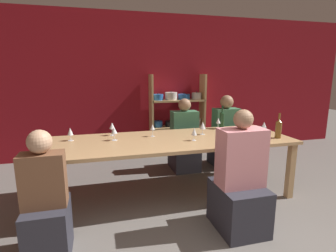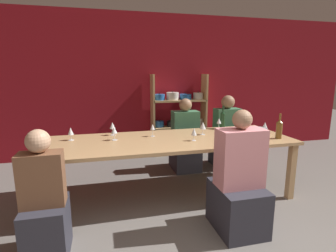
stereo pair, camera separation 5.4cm
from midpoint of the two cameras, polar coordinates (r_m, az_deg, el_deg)
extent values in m
cube|color=maroon|center=(5.19, -3.44, 8.75)|extent=(8.80, 0.06, 2.70)
cube|color=tan|center=(5.05, -3.03, 2.24)|extent=(0.04, 0.30, 1.57)
cube|color=tan|center=(5.35, 8.10, 2.66)|extent=(0.04, 0.30, 1.57)
cube|color=tan|center=(5.35, 2.61, -5.68)|extent=(1.05, 0.30, 0.04)
cylinder|color=silver|center=(5.29, 1.25, -5.01)|extent=(0.24, 0.24, 0.11)
sphere|color=black|center=(5.27, 1.26, -4.28)|extent=(0.02, 0.02, 0.02)
cylinder|color=#235BAD|center=(5.36, 3.97, -4.74)|extent=(0.18, 0.18, 0.13)
sphere|color=black|center=(5.34, 3.98, -3.97)|extent=(0.02, 0.02, 0.02)
cylinder|color=#235BAD|center=(5.44, 6.61, -4.41)|extent=(0.23, 0.23, 0.15)
sphere|color=black|center=(5.42, 6.63, -3.53)|extent=(0.02, 0.02, 0.02)
cube|color=tan|center=(5.22, 2.67, -0.18)|extent=(1.05, 0.30, 0.04)
cylinder|color=#235BAD|center=(5.10, -1.56, 0.46)|extent=(0.17, 0.17, 0.12)
sphere|color=black|center=(5.09, -1.57, 1.24)|extent=(0.02, 0.02, 0.02)
cylinder|color=black|center=(5.17, 1.28, 0.54)|extent=(0.22, 0.22, 0.11)
sphere|color=black|center=(5.16, 1.28, 1.26)|extent=(0.02, 0.02, 0.02)
cylinder|color=black|center=(5.24, 4.05, 0.86)|extent=(0.23, 0.23, 0.15)
sphere|color=black|center=(5.22, 4.07, 1.78)|extent=(0.02, 0.02, 0.02)
cylinder|color=silver|center=(5.33, 6.74, 0.91)|extent=(0.20, 0.20, 0.13)
sphere|color=black|center=(5.31, 6.76, 1.73)|extent=(0.02, 0.02, 0.02)
cube|color=tan|center=(5.14, 2.72, 5.55)|extent=(1.05, 0.30, 0.04)
cylinder|color=#235BAD|center=(5.03, -1.60, 6.29)|extent=(0.21, 0.21, 0.11)
sphere|color=black|center=(5.02, -1.60, 7.08)|extent=(0.02, 0.02, 0.02)
cylinder|color=silver|center=(5.09, 1.31, 6.53)|extent=(0.24, 0.24, 0.15)
sphere|color=black|center=(5.09, 1.31, 7.48)|extent=(0.02, 0.02, 0.02)
cylinder|color=#235BAD|center=(5.17, 4.13, 6.37)|extent=(0.23, 0.23, 0.11)
sphere|color=black|center=(5.16, 4.14, 7.09)|extent=(0.02, 0.02, 0.02)
cylinder|color=silver|center=(5.26, 6.87, 6.53)|extent=(0.20, 0.20, 0.13)
sphere|color=black|center=(5.25, 6.89, 7.36)|extent=(0.02, 0.02, 0.02)
cube|color=tan|center=(3.35, 0.88, -3.18)|extent=(3.12, 1.09, 0.04)
cube|color=tan|center=(3.01, -25.76, -13.95)|extent=(0.08, 0.08, 0.73)
cube|color=tan|center=(3.74, 25.60, -8.93)|extent=(0.08, 0.08, 0.73)
cube|color=tan|center=(3.86, -23.06, -8.12)|extent=(0.08, 0.08, 0.73)
cube|color=tan|center=(4.45, 18.02, -5.16)|extent=(0.08, 0.08, 0.73)
cylinder|color=#B7BABC|center=(3.78, 19.38, -1.13)|extent=(0.23, 0.23, 0.09)
torus|color=#B7BABC|center=(3.77, 19.43, -0.49)|extent=(0.25, 0.25, 0.01)
cylinder|color=brown|center=(3.65, 23.40, -0.90)|extent=(0.08, 0.08, 0.21)
cone|color=brown|center=(3.63, 23.56, 0.99)|extent=(0.08, 0.08, 0.04)
cylinder|color=brown|center=(3.62, 23.63, 1.88)|extent=(0.03, 0.03, 0.08)
cylinder|color=#19381E|center=(4.05, 12.18, 1.10)|extent=(0.07, 0.07, 0.23)
cone|color=#19381E|center=(4.03, 12.26, 2.94)|extent=(0.07, 0.07, 0.03)
cylinder|color=#19381E|center=(4.02, 12.30, 3.75)|extent=(0.03, 0.03, 0.08)
cylinder|color=white|center=(3.95, 20.61, -1.35)|extent=(0.06, 0.06, 0.00)
cylinder|color=white|center=(3.94, 20.64, -0.82)|extent=(0.01, 0.01, 0.07)
cone|color=white|center=(3.92, 20.72, 0.23)|extent=(0.07, 0.07, 0.08)
cylinder|color=maroon|center=(3.93, 20.70, -0.05)|extent=(0.04, 0.04, 0.03)
cylinder|color=white|center=(4.00, 11.34, -0.65)|extent=(0.06, 0.06, 0.00)
cylinder|color=white|center=(3.99, 11.36, -0.03)|extent=(0.01, 0.01, 0.09)
cone|color=white|center=(3.98, 11.41, 1.13)|extent=(0.07, 0.07, 0.08)
cylinder|color=maroon|center=(3.98, 11.40, 0.85)|extent=(0.04, 0.04, 0.03)
cylinder|color=white|center=(3.62, -11.51, -1.94)|extent=(0.07, 0.07, 0.00)
cylinder|color=white|center=(3.61, -11.54, -1.23)|extent=(0.01, 0.01, 0.09)
cone|color=white|center=(3.59, -11.60, 0.11)|extent=(0.08, 0.08, 0.09)
cylinder|color=beige|center=(3.60, -11.58, -0.23)|extent=(0.04, 0.04, 0.03)
cylinder|color=white|center=(3.41, 16.11, -3.02)|extent=(0.06, 0.06, 0.00)
cylinder|color=white|center=(3.40, 16.15, -2.32)|extent=(0.01, 0.01, 0.08)
cone|color=white|center=(3.38, 16.23, -0.88)|extent=(0.07, 0.07, 0.09)
cylinder|color=beige|center=(3.38, 16.21, -1.27)|extent=(0.04, 0.04, 0.04)
cylinder|color=white|center=(3.29, 6.12, -3.14)|extent=(0.06, 0.06, 0.00)
cylinder|color=white|center=(3.28, 6.13, -2.55)|extent=(0.01, 0.01, 0.07)
cone|color=white|center=(3.26, 6.16, -1.21)|extent=(0.07, 0.07, 0.09)
cylinder|color=maroon|center=(3.27, 6.15, -1.61)|extent=(0.04, 0.04, 0.04)
cylinder|color=white|center=(3.49, -19.90, -2.90)|extent=(0.07, 0.07, 0.00)
cylinder|color=white|center=(3.49, -19.94, -2.32)|extent=(0.01, 0.01, 0.07)
cone|color=white|center=(3.47, -20.03, -1.03)|extent=(0.07, 0.07, 0.09)
cylinder|color=maroon|center=(3.47, -20.00, -1.41)|extent=(0.04, 0.04, 0.04)
cylinder|color=white|center=(3.36, -11.10, -2.99)|extent=(0.07, 0.07, 0.00)
cylinder|color=white|center=(3.35, -11.13, -2.24)|extent=(0.01, 0.01, 0.09)
cone|color=white|center=(3.33, -11.18, -0.89)|extent=(0.08, 0.08, 0.08)
cylinder|color=beige|center=(3.33, -11.17, -1.20)|extent=(0.04, 0.04, 0.03)
cylinder|color=white|center=(3.43, 19.60, -3.13)|extent=(0.06, 0.06, 0.00)
cylinder|color=white|center=(3.42, 19.64, -2.60)|extent=(0.01, 0.01, 0.06)
cone|color=white|center=(3.41, 19.73, -1.28)|extent=(0.06, 0.06, 0.10)
cylinder|color=white|center=(3.74, 16.29, -1.73)|extent=(0.06, 0.06, 0.00)
cylinder|color=white|center=(3.74, 16.33, -1.13)|extent=(0.01, 0.01, 0.08)
cone|color=white|center=(3.72, 16.39, 0.04)|extent=(0.06, 0.06, 0.08)
cylinder|color=white|center=(3.56, 14.98, -2.32)|extent=(0.07, 0.07, 0.00)
cylinder|color=white|center=(3.56, 15.02, -1.70)|extent=(0.01, 0.01, 0.07)
cone|color=white|center=(3.54, 15.08, -0.54)|extent=(0.08, 0.08, 0.07)
cylinder|color=maroon|center=(3.54, 15.06, -0.82)|extent=(0.05, 0.05, 0.03)
cylinder|color=white|center=(3.62, 7.98, -1.82)|extent=(0.07, 0.07, 0.00)
cylinder|color=white|center=(3.61, 8.00, -1.21)|extent=(0.01, 0.01, 0.07)
cone|color=white|center=(3.59, 8.04, 0.13)|extent=(0.08, 0.08, 0.10)
cylinder|color=maroon|center=(3.60, 8.03, -0.26)|extent=(0.05, 0.05, 0.04)
cylinder|color=white|center=(3.49, -2.92, -2.22)|extent=(0.06, 0.06, 0.00)
cylinder|color=white|center=(3.48, -2.93, -1.48)|extent=(0.01, 0.01, 0.09)
cone|color=white|center=(3.46, -2.94, -0.19)|extent=(0.06, 0.06, 0.07)
cube|color=#2D2D38|center=(2.69, -24.27, -19.93)|extent=(0.35, 0.44, 0.49)
cube|color=brown|center=(2.48, -25.20, -10.43)|extent=(0.35, 0.20, 0.46)
sphere|color=tan|center=(2.38, -25.88, -2.99)|extent=(0.20, 0.20, 0.20)
cube|color=#2D2D38|center=(4.71, 12.77, -5.66)|extent=(0.43, 0.54, 0.46)
cube|color=#3D7551|center=(4.59, 13.05, 0.36)|extent=(0.43, 0.24, 0.54)
sphere|color=#9E7556|center=(4.53, 13.27, 5.12)|extent=(0.22, 0.22, 0.22)
cube|color=#2D2D38|center=(2.92, 15.36, -16.69)|extent=(0.46, 0.57, 0.48)
cube|color=pink|center=(2.71, 15.96, -6.72)|extent=(0.46, 0.25, 0.59)
sphere|color=#9E7556|center=(2.62, 16.43, 1.38)|extent=(0.19, 0.19, 0.19)
cube|color=#2D2D38|center=(4.45, 4.04, -6.54)|extent=(0.43, 0.54, 0.44)
cube|color=#3D7551|center=(4.33, 4.13, -0.33)|extent=(0.43, 0.24, 0.54)
sphere|color=#9E7556|center=(4.27, 4.20, 4.61)|extent=(0.21, 0.21, 0.21)
camera|label=1|loc=(0.03, -89.55, 0.09)|focal=28.00mm
camera|label=2|loc=(0.03, 90.45, -0.09)|focal=28.00mm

